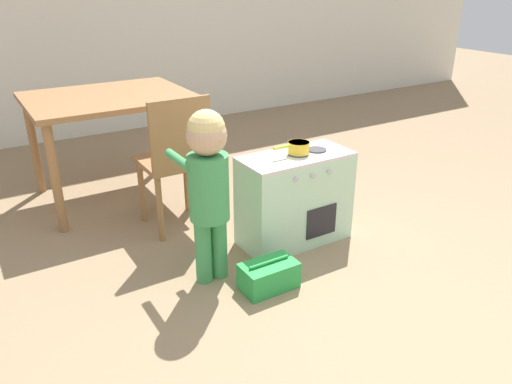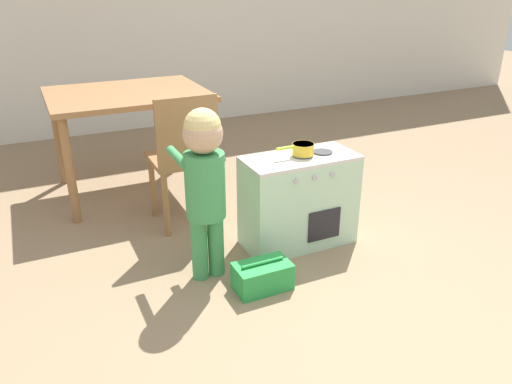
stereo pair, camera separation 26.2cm
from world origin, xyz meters
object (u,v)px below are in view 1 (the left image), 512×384
(toy_pot, at_px, (298,147))
(child_figure, at_px, (208,175))
(toy_basket, at_px, (269,275))
(play_kitchen, at_px, (295,199))
(dining_table, at_px, (110,109))
(dining_chair_near, at_px, (175,160))

(toy_pot, relative_size, child_figure, 0.25)
(child_figure, relative_size, toy_basket, 3.20)
(toy_pot, xyz_separation_m, toy_basket, (-0.41, -0.34, -0.51))
(play_kitchen, distance_m, dining_table, 1.41)
(play_kitchen, xyz_separation_m, dining_chair_near, (-0.52, 0.49, 0.18))
(toy_basket, xyz_separation_m, dining_chair_near, (-0.12, 0.83, 0.38))
(dining_table, bearing_deg, play_kitchen, -60.21)
(child_figure, height_order, toy_basket, child_figure)
(child_figure, xyz_separation_m, toy_basket, (0.20, -0.23, -0.50))
(play_kitchen, xyz_separation_m, toy_pot, (0.01, 0.00, 0.31))
(child_figure, bearing_deg, toy_pot, 9.97)
(toy_pot, distance_m, child_figure, 0.62)
(child_figure, height_order, dining_table, child_figure)
(play_kitchen, xyz_separation_m, toy_basket, (-0.39, -0.34, -0.20))
(play_kitchen, xyz_separation_m, dining_table, (-0.68, 1.19, 0.36))
(dining_table, bearing_deg, toy_basket, -79.36)
(child_figure, xyz_separation_m, dining_chair_near, (0.08, 0.60, -0.12))
(toy_basket, bearing_deg, play_kitchen, 40.62)
(toy_basket, bearing_deg, toy_pot, 39.81)
(dining_chair_near, bearing_deg, toy_basket, -81.58)
(toy_basket, bearing_deg, dining_table, 100.64)
(dining_chair_near, bearing_deg, toy_pot, -42.95)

